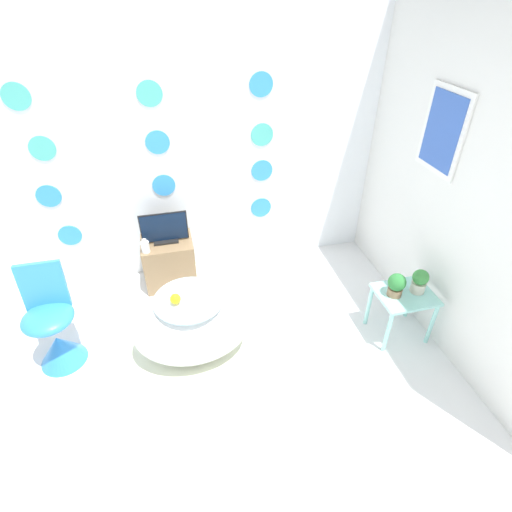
% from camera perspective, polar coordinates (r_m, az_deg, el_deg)
% --- Properties ---
extents(ground_plane, '(12.00, 12.00, 0.00)m').
position_cam_1_polar(ground_plane, '(2.76, -7.51, -28.44)').
color(ground_plane, white).
extents(wall_back_dotted, '(4.96, 0.05, 2.60)m').
position_cam_1_polar(wall_back_dotted, '(3.58, -13.89, 15.50)').
color(wall_back_dotted, white).
rests_on(wall_back_dotted, ground_plane).
extents(wall_right, '(0.06, 3.13, 2.60)m').
position_cam_1_polar(wall_right, '(3.25, 25.55, 11.11)').
color(wall_right, silver).
rests_on(wall_right, ground_plane).
extents(rug, '(1.06, 0.72, 0.01)m').
position_cam_1_polar(rug, '(3.27, -8.88, -14.00)').
color(rug, silver).
rests_on(rug, ground_plane).
extents(bathtub, '(0.89, 0.63, 0.56)m').
position_cam_1_polar(bathtub, '(3.11, -9.14, -9.68)').
color(bathtub, white).
rests_on(bathtub, ground_plane).
extents(rubber_duck, '(0.08, 0.08, 0.09)m').
position_cam_1_polar(rubber_duck, '(2.86, -11.46, -5.97)').
color(rubber_duck, yellow).
rests_on(rubber_duck, bathtub).
extents(chair, '(0.36, 0.36, 0.82)m').
position_cam_1_polar(chair, '(3.37, -26.77, -9.92)').
color(chair, '#338CE0').
rests_on(chair, ground_plane).
extents(tv_cabinet, '(0.46, 0.38, 0.46)m').
position_cam_1_polar(tv_cabinet, '(3.86, -12.26, -0.81)').
color(tv_cabinet, '#8E704C').
rests_on(tv_cabinet, ground_plane).
extents(tv, '(0.42, 0.12, 0.29)m').
position_cam_1_polar(tv, '(3.66, -12.96, 3.73)').
color(tv, black).
rests_on(tv, tv_cabinet).
extents(vase, '(0.07, 0.07, 0.13)m').
position_cam_1_polar(vase, '(3.60, -15.54, 1.31)').
color(vase, white).
rests_on(vase, tv_cabinet).
extents(side_table, '(0.44, 0.36, 0.43)m').
position_cam_1_polar(side_table, '(3.37, 20.32, -6.01)').
color(side_table, '#99E0D8').
rests_on(side_table, ground_plane).
extents(potted_plant_left, '(0.14, 0.14, 0.19)m').
position_cam_1_polar(potted_plant_left, '(3.21, 19.43, -3.87)').
color(potted_plant_left, '#8C6B4C').
rests_on(potted_plant_left, side_table).
extents(potted_plant_right, '(0.12, 0.12, 0.20)m').
position_cam_1_polar(potted_plant_right, '(3.31, 22.34, -3.30)').
color(potted_plant_right, beige).
rests_on(potted_plant_right, side_table).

